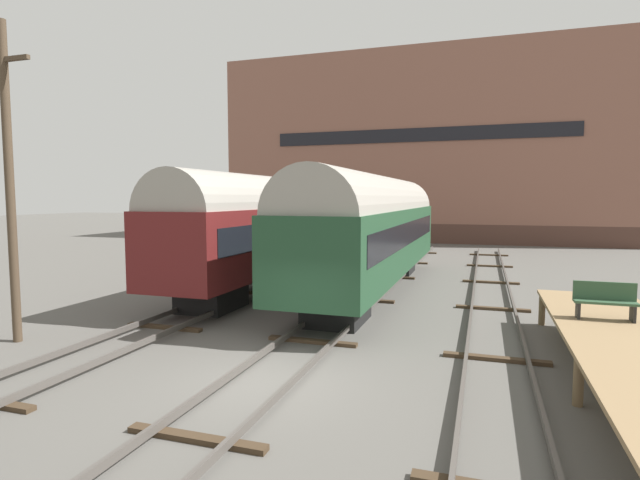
{
  "coord_description": "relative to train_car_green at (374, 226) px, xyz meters",
  "views": [
    {
      "loc": [
        4.52,
        -10.04,
        4.1
      ],
      "look_at": [
        -2.46,
        11.16,
        2.2
      ],
      "focal_mm": 28.0,
      "sensor_mm": 36.0,
      "label": 1
    }
  ],
  "objects": [
    {
      "name": "ground_plane",
      "position": [
        0.0,
        -11.21,
        -2.86
      ],
      "size": [
        200.0,
        200.0,
        0.0
      ],
      "primitive_type": "plane",
      "color": "#56544F"
    },
    {
      "name": "track_right",
      "position": [
        4.91,
        -11.21,
        -2.72
      ],
      "size": [
        2.6,
        60.0,
        0.26
      ],
      "color": "#4C4742",
      "rests_on": "ground"
    },
    {
      "name": "utility_pole",
      "position": [
        -8.05,
        -10.7,
        1.76
      ],
      "size": [
        1.8,
        0.24,
        8.92
      ],
      "color": "#473828",
      "rests_on": "ground"
    },
    {
      "name": "train_car_green",
      "position": [
        0.0,
        0.0,
        0.0
      ],
      "size": [
        3.12,
        17.68,
        5.07
      ],
      "color": "black",
      "rests_on": "ground"
    },
    {
      "name": "bench",
      "position": [
        7.39,
        -7.63,
        -1.25
      ],
      "size": [
        1.4,
        0.4,
        0.91
      ],
      "color": "#2D4C33",
      "rests_on": "station_platform"
    },
    {
      "name": "track_left",
      "position": [
        -4.91,
        -11.21,
        -2.72
      ],
      "size": [
        2.6,
        60.0,
        0.26
      ],
      "color": "#4C4742",
      "rests_on": "ground"
    },
    {
      "name": "train_car_maroon",
      "position": [
        -4.91,
        -0.1,
        0.01
      ],
      "size": [
        3.03,
        15.98,
        5.08
      ],
      "color": "black",
      "rests_on": "ground"
    },
    {
      "name": "track_middle",
      "position": [
        0.0,
        -11.21,
        -2.72
      ],
      "size": [
        2.6,
        60.0,
        0.26
      ],
      "color": "#4C4742",
      "rests_on": "ground"
    },
    {
      "name": "warehouse_building",
      "position": [
        -1.25,
        30.6,
        5.92
      ],
      "size": [
        37.78,
        13.1,
        17.55
      ],
      "color": "#4F342A",
      "rests_on": "ground"
    }
  ]
}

